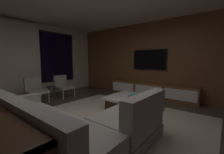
# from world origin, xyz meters

# --- Properties ---
(floor) EXTENTS (9.20, 9.20, 0.00)m
(floor) POSITION_xyz_m (0.00, 0.00, 0.00)
(floor) COLOR #473D33
(back_wall_with_window) EXTENTS (6.60, 0.30, 2.70)m
(back_wall_with_window) POSITION_xyz_m (-0.06, 3.62, 1.34)
(back_wall_with_window) COLOR beige
(back_wall_with_window) RESTS_ON floor
(media_wall) EXTENTS (0.12, 7.80, 2.70)m
(media_wall) POSITION_xyz_m (3.06, 0.00, 1.35)
(media_wall) COLOR brown
(media_wall) RESTS_ON floor
(area_rug) EXTENTS (3.20, 3.80, 0.01)m
(area_rug) POSITION_xyz_m (0.35, -0.10, 0.01)
(area_rug) COLOR beige
(area_rug) RESTS_ON floor
(sectional_couch) EXTENTS (1.98, 2.50, 0.82)m
(sectional_couch) POSITION_xyz_m (-0.82, -0.16, 0.29)
(sectional_couch) COLOR gray
(sectional_couch) RESTS_ON floor
(coffee_table) EXTENTS (1.16, 1.16, 0.36)m
(coffee_table) POSITION_xyz_m (1.23, -0.05, 0.19)
(coffee_table) COLOR #3A2415
(coffee_table) RESTS_ON floor
(book_stack_on_coffee_table) EXTENTS (0.28, 0.19, 0.05)m
(book_stack_on_coffee_table) POSITION_xyz_m (1.29, -0.08, 0.38)
(book_stack_on_coffee_table) COLOR #CE40BE
(book_stack_on_coffee_table) RESTS_ON coffee_table
(accent_chair_near_window) EXTENTS (0.57, 0.59, 0.78)m
(accent_chair_near_window) POSITION_xyz_m (0.87, 2.59, 0.43)
(accent_chair_near_window) COLOR #B2ADA0
(accent_chair_near_window) RESTS_ON floor
(accent_chair_by_curtain) EXTENTS (0.56, 0.58, 0.78)m
(accent_chair_by_curtain) POSITION_xyz_m (-0.09, 2.60, 0.43)
(accent_chair_by_curtain) COLOR #B2ADA0
(accent_chair_by_curtain) RESTS_ON floor
(side_stool) EXTENTS (0.32, 0.32, 0.46)m
(side_stool) POSITION_xyz_m (0.40, 2.56, 0.37)
(side_stool) COLOR #333338
(side_stool) RESTS_ON floor
(media_console) EXTENTS (0.46, 3.10, 0.52)m
(media_console) POSITION_xyz_m (2.77, 0.05, 0.25)
(media_console) COLOR brown
(media_console) RESTS_ON floor
(mounted_tv) EXTENTS (0.05, 1.25, 0.72)m
(mounted_tv) POSITION_xyz_m (2.95, 0.25, 1.35)
(mounted_tv) COLOR black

